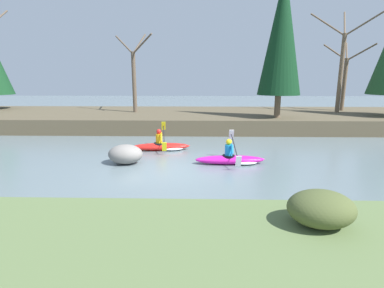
{
  "coord_description": "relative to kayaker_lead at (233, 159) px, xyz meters",
  "views": [
    {
      "loc": [
        1.08,
        -10.39,
        3.33
      ],
      "look_at": [
        0.76,
        2.06,
        0.55
      ],
      "focal_mm": 28.0,
      "sensor_mm": 36.0,
      "label": 1
    }
  ],
  "objects": [
    {
      "name": "conifer_tree_left",
      "position": [
        3.42,
        7.01,
        5.61
      ],
      "size": [
        2.53,
        2.53,
        8.43
      ],
      "color": "brown",
      "rests_on": "riverbank_far"
    },
    {
      "name": "bare_tree_mid_downstream",
      "position": [
        8.43,
        10.12,
        4.05
      ],
      "size": [
        3.88,
        3.83,
        7.07
      ],
      "color": "brown",
      "rests_on": "riverbank_far"
    },
    {
      "name": "bare_tree_mid_upstream",
      "position": [
        -5.86,
        9.84,
        3.31
      ],
      "size": [
        3.05,
        3.01,
        5.48
      ],
      "color": "brown",
      "rests_on": "riverbank_far"
    },
    {
      "name": "kayaker_middle",
      "position": [
        -3.02,
        2.2,
        0.0
      ],
      "size": [
        2.8,
        2.07,
        1.2
      ],
      "rotation": [
        0.0,
        0.0,
        0.13
      ],
      "color": "red",
      "rests_on": "ground"
    },
    {
      "name": "ground_plane",
      "position": [
        -2.39,
        -0.97,
        -0.2
      ],
      "size": [
        90.0,
        90.0,
        0.0
      ],
      "primitive_type": "plane",
      "color": "slate"
    },
    {
      "name": "riverbank_far",
      "position": [
        -2.39,
        9.78,
        0.26
      ],
      "size": [
        44.0,
        8.49,
        0.92
      ],
      "color": "brown",
      "rests_on": "ground"
    },
    {
      "name": "shrub_clump_third",
      "position": [
        0.9,
        -6.28,
        0.81
      ],
      "size": [
        1.21,
        1.01,
        0.66
      ],
      "color": "#4C562D",
      "rests_on": "riverbank_near"
    },
    {
      "name": "kayaker_lead",
      "position": [
        0.0,
        0.0,
        0.0
      ],
      "size": [
        2.78,
        2.07,
        1.2
      ],
      "rotation": [
        0.0,
        0.0,
        0.04
      ],
      "color": "#C61999",
      "rests_on": "ground"
    },
    {
      "name": "bare_tree_downstream",
      "position": [
        9.26,
        11.22,
        3.07
      ],
      "size": [
        2.78,
        2.75,
        4.98
      ],
      "color": "brown",
      "rests_on": "riverbank_far"
    },
    {
      "name": "boulder_midstream",
      "position": [
        -4.22,
        -0.05,
        0.18
      ],
      "size": [
        1.35,
        1.05,
        0.76
      ],
      "color": "gray",
      "rests_on": "ground"
    }
  ]
}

